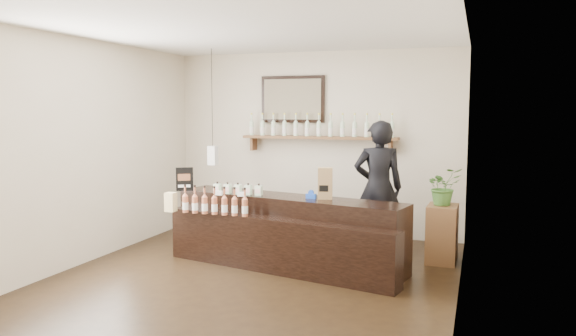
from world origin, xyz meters
The scene contains 10 objects.
ground centered at (0.00, 0.00, 0.00)m, with size 5.00×5.00×0.00m, color black.
room_shell centered at (0.00, 0.00, 1.70)m, with size 5.00×5.00×5.00m.
back_wall_decor centered at (-0.14, 2.37, 1.75)m, with size 2.66×0.96×1.69m.
counter centered at (0.16, 0.59, 0.40)m, with size 3.09×1.46×1.00m.
promo_sign centered at (-1.26, 0.69, 1.01)m, with size 0.20×0.13×0.31m.
paper_bag centered at (0.67, 0.65, 1.04)m, with size 0.20×0.17×0.38m.
tape_dispenser centered at (0.50, 0.61, 0.89)m, with size 0.13×0.06×0.11m.
side_cabinet centered at (2.00, 1.39, 0.36)m, with size 0.38×0.51×0.73m.
potted_plant centered at (2.00, 1.39, 0.97)m, with size 0.43×0.37×0.47m, color #3F6E2C.
shopkeeper centered at (1.16, 1.55, 1.01)m, with size 0.73×0.48×2.01m, color black.
Camera 1 is at (2.41, -5.82, 1.93)m, focal length 35.00 mm.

